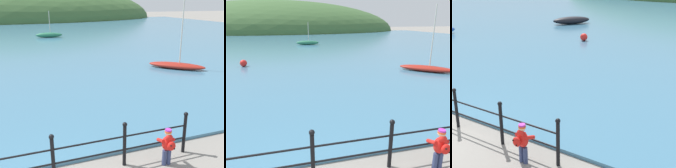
% 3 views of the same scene
% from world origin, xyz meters
% --- Properties ---
extents(water, '(80.00, 60.00, 0.10)m').
position_xyz_m(water, '(0.00, 32.00, 0.05)').
color(water, teal).
rests_on(water, ground).
extents(far_hillside, '(72.15, 39.68, 17.71)m').
position_xyz_m(far_hillside, '(0.00, 67.52, 0.00)').
color(far_hillside, '#3D6033').
rests_on(far_hillside, ground).
extents(iron_railing, '(9.03, 0.12, 1.21)m').
position_xyz_m(iron_railing, '(-0.36, 1.50, 0.64)').
color(iron_railing, black).
rests_on(iron_railing, ground).
extents(child_in_coat, '(0.39, 0.53, 1.00)m').
position_xyz_m(child_in_coat, '(3.34, 1.13, 0.61)').
color(child_in_coat, navy).
rests_on(child_in_coat, ground).
extents(boat_far_left, '(3.09, 1.22, 2.96)m').
position_xyz_m(boat_far_left, '(3.72, 27.30, 0.39)').
color(boat_far_left, '#287551').
rests_on(boat_far_left, water).
extents(boat_twin_mast, '(3.12, 2.97, 4.13)m').
position_xyz_m(boat_twin_mast, '(9.16, 9.49, 0.32)').
color(boat_twin_mast, maroon).
rests_on(boat_twin_mast, water).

